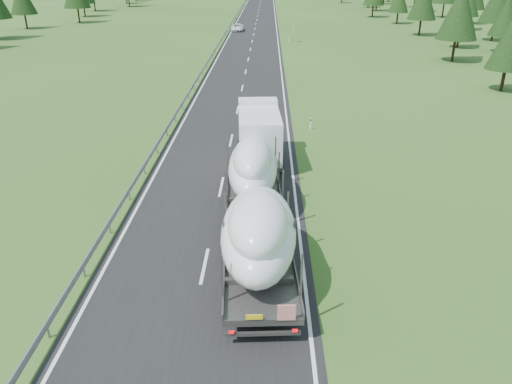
{
  "coord_description": "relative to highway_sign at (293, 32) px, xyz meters",
  "views": [
    {
      "loc": [
        2.88,
        -10.6,
        12.93
      ],
      "look_at": [
        2.32,
        12.51,
        2.21
      ],
      "focal_mm": 35.0,
      "sensor_mm": 36.0,
      "label": 1
    }
  ],
  "objects": [
    {
      "name": "highway_sign",
      "position": [
        0.0,
        0.0,
        0.0
      ],
      "size": [
        0.08,
        0.9,
        2.6
      ],
      "color": "slate",
      "rests_on": "ground"
    },
    {
      "name": "distant_van",
      "position": [
        -10.61,
        15.38,
        -1.12
      ],
      "size": [
        2.39,
        5.02,
        1.38
      ],
      "primitive_type": "imported",
      "rotation": [
        0.0,
        0.0,
        -0.02
      ],
      "color": "white",
      "rests_on": "ground"
    },
    {
      "name": "road_surface",
      "position": [
        -7.2,
        20.0,
        -1.8
      ],
      "size": [
        10.0,
        400.0,
        0.02
      ],
      "primitive_type": "cube",
      "color": "black",
      "rests_on": "ground"
    },
    {
      "name": "marker_posts",
      "position": [
        -0.7,
        75.0,
        -1.27
      ],
      "size": [
        0.13,
        350.08,
        1.0
      ],
      "color": "silver",
      "rests_on": "ground"
    },
    {
      "name": "boat_truck",
      "position": [
        -4.88,
        -66.36,
        0.61
      ],
      "size": [
        3.96,
        21.54,
        4.4
      ],
      "color": "white",
      "rests_on": "ground"
    },
    {
      "name": "guardrail",
      "position": [
        -12.5,
        19.94,
        -1.21
      ],
      "size": [
        0.1,
        400.0,
        0.76
      ],
      "color": "slate",
      "rests_on": "ground"
    }
  ]
}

